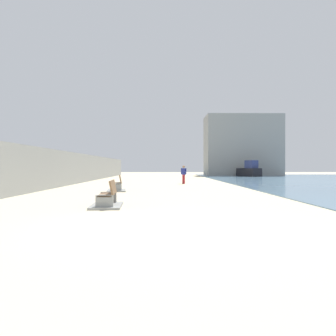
{
  "coord_description": "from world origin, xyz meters",
  "views": [
    {
      "loc": [
        0.27,
        -8.21,
        1.49
      ],
      "look_at": [
        0.65,
        17.4,
        1.37
      ],
      "focal_mm": 35.51,
      "sensor_mm": 36.0,
      "label": 1
    }
  ],
  "objects_px": {
    "person_walking": "(184,173)",
    "bench_far": "(117,187)",
    "bench_near": "(107,200)",
    "boat_nearest": "(249,170)"
  },
  "relations": [
    {
      "from": "person_walking",
      "to": "bench_far",
      "type": "bearing_deg",
      "value": -119.06
    },
    {
      "from": "bench_far",
      "to": "person_walking",
      "type": "height_order",
      "value": "person_walking"
    },
    {
      "from": "bench_far",
      "to": "bench_near",
      "type": "bearing_deg",
      "value": -84.64
    },
    {
      "from": "bench_near",
      "to": "bench_far",
      "type": "bearing_deg",
      "value": 95.36
    },
    {
      "from": "bench_far",
      "to": "boat_nearest",
      "type": "xyz_separation_m",
      "value": [
        15.44,
        28.19,
        0.67
      ]
    },
    {
      "from": "bench_far",
      "to": "person_walking",
      "type": "xyz_separation_m",
      "value": [
        4.57,
        8.22,
        0.67
      ]
    },
    {
      "from": "bench_far",
      "to": "person_walking",
      "type": "distance_m",
      "value": 9.42
    },
    {
      "from": "bench_far",
      "to": "boat_nearest",
      "type": "bearing_deg",
      "value": 61.29
    },
    {
      "from": "bench_far",
      "to": "boat_nearest",
      "type": "height_order",
      "value": "boat_nearest"
    },
    {
      "from": "boat_nearest",
      "to": "bench_far",
      "type": "bearing_deg",
      "value": -118.71
    }
  ]
}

